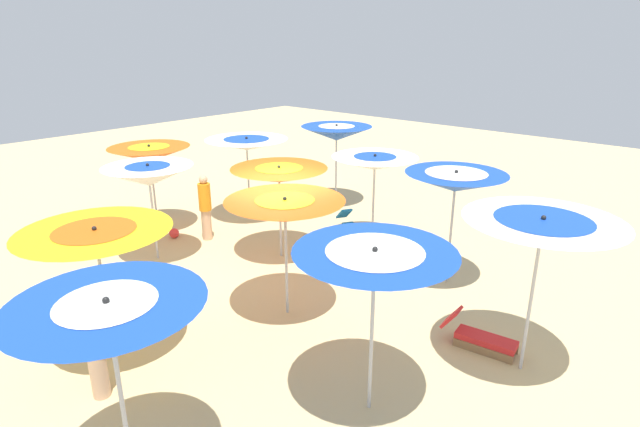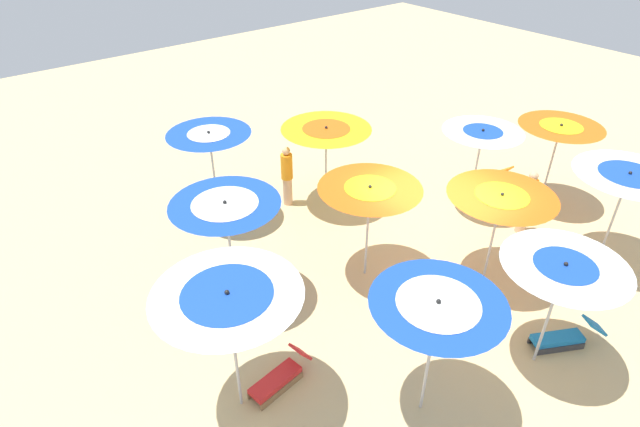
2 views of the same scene
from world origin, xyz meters
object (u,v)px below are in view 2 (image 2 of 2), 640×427
lounger_2 (279,377)px  beachgoer_1 (527,201)px  beach_umbrella_5 (437,312)px  beach_umbrella_9 (559,133)px  beach_umbrella_10 (628,180)px  beach_umbrella_8 (563,273)px  lounger_1 (563,337)px  lounger_0 (519,184)px  beach_ball (519,208)px  beach_umbrella_0 (209,139)px  beach_umbrella_3 (326,135)px  beach_umbrella_6 (481,139)px  beachgoer_0 (287,175)px  beach_umbrella_2 (228,302)px  beach_umbrella_7 (501,202)px  beach_umbrella_1 (226,211)px  beach_umbrella_4 (370,196)px

lounger_2 → beachgoer_1: 7.19m
beach_umbrella_5 → beach_umbrella_9: 7.53m
beach_umbrella_10 → beachgoer_1: bearing=-167.0°
beach_umbrella_8 → lounger_1: bearing=80.4°
lounger_0 → beach_ball: bearing=-58.7°
beach_umbrella_0 → beach_umbrella_10: (6.79, 5.84, -0.12)m
beach_umbrella_8 → lounger_1: size_ratio=1.65×
beach_umbrella_3 → lounger_1: bearing=2.6°
beach_umbrella_6 → beach_umbrella_5: bearing=-58.9°
beachgoer_0 → beachgoer_1: (4.55, 3.67, 0.00)m
beach_umbrella_2 → beach_umbrella_10: bearing=77.9°
beach_umbrella_2 → beach_umbrella_3: 6.36m
beach_umbrella_8 → lounger_0: size_ratio=1.71×
beach_umbrella_0 → beach_umbrella_3: beach_umbrella_0 is taller
beach_umbrella_7 → beach_umbrella_10: bearing=63.7°
beach_umbrella_2 → beach_umbrella_10: beach_umbrella_2 is taller
beach_umbrella_7 → beachgoer_0: beach_umbrella_7 is taller
beach_umbrella_8 → beach_umbrella_9: size_ratio=1.00×
beach_umbrella_10 → beach_umbrella_1: bearing=-119.6°
beach_umbrella_9 → beach_umbrella_0: bearing=-123.4°
beach_umbrella_1 → beach_umbrella_0: bearing=157.0°
beach_umbrella_9 → beach_umbrella_4: bearing=-97.9°
beach_umbrella_8 → beach_umbrella_4: bearing=-168.4°
beach_umbrella_2 → lounger_2: (0.09, 0.70, -2.06)m
beach_umbrella_4 → lounger_2: bearing=-68.1°
beach_umbrella_0 → beachgoer_0: beach_umbrella_0 is taller
lounger_2 → beach_umbrella_0: bearing=-116.2°
beach_umbrella_10 → beach_umbrella_5: bearing=-88.9°
beach_umbrella_10 → lounger_0: bearing=156.9°
beach_umbrella_1 → beach_umbrella_10: (3.99, 7.03, -0.08)m
beach_umbrella_8 → lounger_0: (-3.62, 4.90, -1.82)m
beach_umbrella_0 → lounger_1: bearing=20.6°
beach_umbrella_1 → beach_umbrella_5: size_ratio=1.00×
lounger_2 → beach_umbrella_5: bearing=123.3°
beach_umbrella_3 → beach_umbrella_7: (4.47, 0.76, -0.03)m
beachgoer_1 → beach_umbrella_8: bearing=144.2°
beach_umbrella_4 → beach_ball: 5.10m
beach_umbrella_0 → beach_umbrella_8: 7.82m
beach_umbrella_8 → beach_ball: 5.30m
beach_umbrella_8 → lounger_2: size_ratio=1.80×
beach_umbrella_4 → lounger_2: 3.83m
beach_umbrella_5 → beachgoer_0: size_ratio=1.44×
beachgoer_0 → beach_ball: 5.99m
beach_umbrella_2 → beach_umbrella_6: 7.90m
beach_umbrella_1 → beachgoer_0: (-2.30, 2.96, -1.30)m
lounger_2 → beach_umbrella_8: bearing=140.7°
beach_umbrella_4 → beachgoer_1: beach_umbrella_4 is taller
beach_umbrella_6 → beach_umbrella_10: size_ratio=0.97×
beach_umbrella_4 → beach_umbrella_6: size_ratio=1.00×
beach_umbrella_7 → beach_umbrella_8: beach_umbrella_8 is taller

